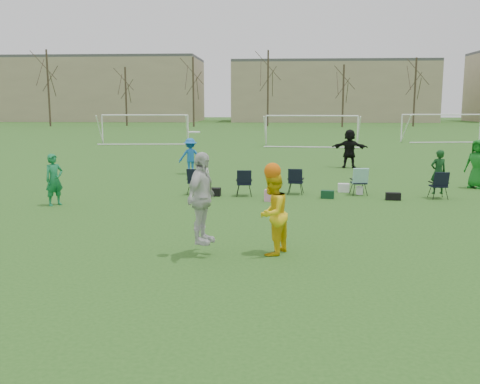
# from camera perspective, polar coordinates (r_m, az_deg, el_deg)

# --- Properties ---
(ground) EXTENTS (260.00, 260.00, 0.00)m
(ground) POSITION_cam_1_polar(r_m,az_deg,el_deg) (11.84, -1.44, -6.84)
(ground) COLOR #26541A
(ground) RESTS_ON ground
(fielder_green_near) EXTENTS (0.71, 0.74, 1.71)m
(fielder_green_near) POSITION_cam_1_polar(r_m,az_deg,el_deg) (18.58, -19.21, 1.25)
(fielder_green_near) COLOR #14733E
(fielder_green_near) RESTS_ON ground
(fielder_blue) EXTENTS (1.24, 0.94, 1.71)m
(fielder_blue) POSITION_cam_1_polar(r_m,az_deg,el_deg) (25.68, -5.32, 3.83)
(fielder_blue) COLOR blue
(fielder_blue) RESTS_ON ground
(fielder_green_far) EXTENTS (1.11, 1.10, 1.93)m
(fielder_green_far) POSITION_cam_1_polar(r_m,az_deg,el_deg) (23.21, 23.99, 2.76)
(fielder_green_far) COLOR #136B1B
(fielder_green_far) RESTS_ON ground
(fielder_black) EXTENTS (1.96, 0.96, 2.03)m
(fielder_black) POSITION_cam_1_polar(r_m,az_deg,el_deg) (28.68, 11.60, 4.57)
(fielder_black) COLOR black
(fielder_black) RESTS_ON ground
(center_contest) EXTENTS (2.44, 1.41, 2.73)m
(center_contest) POSITION_cam_1_polar(r_m,az_deg,el_deg) (11.67, -0.27, -1.41)
(center_contest) COLOR silver
(center_contest) RESTS_ON ground
(sideline_setup) EXTENTS (9.37, 2.48, 1.72)m
(sideline_setup) POSITION_cam_1_polar(r_m,az_deg,el_deg) (19.66, 9.07, 1.08)
(sideline_setup) COLOR #103B16
(sideline_setup) RESTS_ON ground
(goal_left) EXTENTS (7.39, 0.76, 2.46)m
(goal_left) POSITION_cam_1_polar(r_m,az_deg,el_deg) (46.67, -10.10, 7.49)
(goal_left) COLOR white
(goal_left) RESTS_ON ground
(goal_mid) EXTENTS (7.40, 0.63, 2.46)m
(goal_mid) POSITION_cam_1_polar(r_m,az_deg,el_deg) (43.45, 7.64, 7.43)
(goal_mid) COLOR white
(goal_mid) RESTS_ON ground
(goal_right) EXTENTS (7.35, 1.14, 2.46)m
(goal_right) POSITION_cam_1_polar(r_m,az_deg,el_deg) (51.57, 20.70, 7.20)
(goal_right) COLOR white
(goal_right) RESTS_ON ground
(tree_line) EXTENTS (110.28, 3.28, 11.40)m
(tree_line) POSITION_cam_1_polar(r_m,az_deg,el_deg) (81.20, 3.15, 10.57)
(tree_line) COLOR #382B21
(tree_line) RESTS_ON ground
(building_row) EXTENTS (126.00, 16.00, 13.00)m
(building_row) POSITION_cam_1_polar(r_m,az_deg,el_deg) (107.52, 6.81, 10.69)
(building_row) COLOR tan
(building_row) RESTS_ON ground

